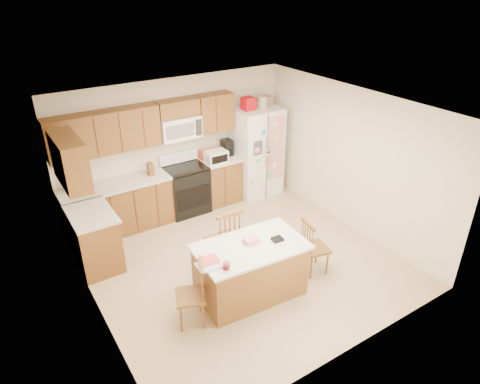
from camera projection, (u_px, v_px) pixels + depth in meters
ground at (241, 260)px, 6.89m from camera, size 4.50×4.50×0.00m
room_shell at (241, 180)px, 6.22m from camera, size 4.60×4.60×2.52m
cabinetry at (137, 183)px, 7.33m from camera, size 3.36×1.56×2.15m
stove at (186, 188)px, 8.11m from camera, size 0.76×0.65×1.13m
refrigerator at (256, 151)px, 8.61m from camera, size 0.90×0.79×2.04m
island at (250, 270)px, 5.99m from camera, size 1.64×0.99×0.92m
windsor_chair_left at (192, 295)px, 5.50m from camera, size 0.50×0.51×0.91m
windsor_chair_back at (225, 241)px, 6.48m from camera, size 0.47×0.44×1.07m
windsor_chair_right at (314, 248)px, 6.46m from camera, size 0.44×0.45×0.90m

